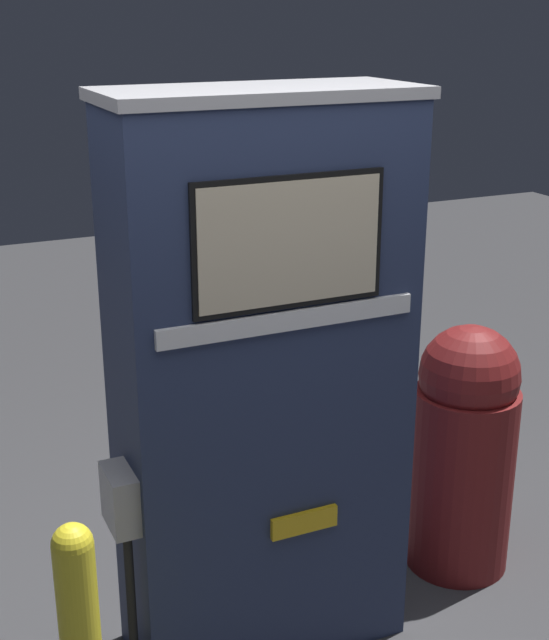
% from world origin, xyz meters
% --- Properties ---
extents(gas_pump, '(1.14, 0.48, 2.13)m').
position_xyz_m(gas_pump, '(-0.00, 0.22, 1.07)').
color(gas_pump, '#232D4C').
rests_on(gas_pump, ground_plane).
extents(trash_bin, '(0.45, 0.45, 1.12)m').
position_xyz_m(trash_bin, '(1.00, 0.32, 0.57)').
color(trash_bin, maroon).
rests_on(trash_bin, ground_plane).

